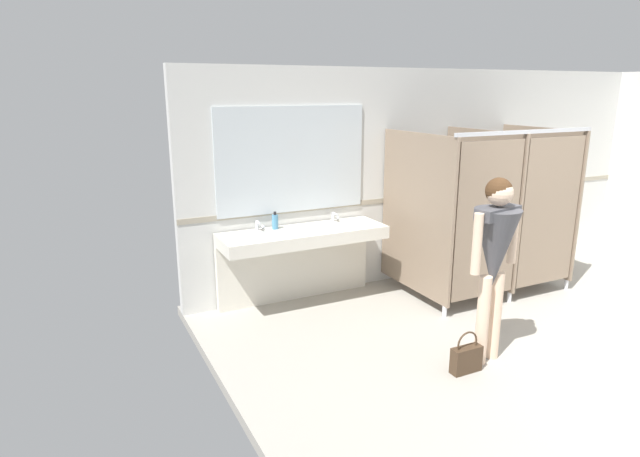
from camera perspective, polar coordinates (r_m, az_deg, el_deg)
name	(u,v)px	position (r m, az deg, el deg)	size (l,w,h in m)	color
wall_back	(444,173)	(7.21, 13.19, 5.81)	(7.03, 0.12, 2.64)	silver
wall_back_tile_band	(446,194)	(7.21, 13.39, 3.63)	(7.03, 0.01, 0.06)	#9E937F
vanity_counter	(300,248)	(5.98, -2.11, -2.14)	(1.87, 0.58, 1.00)	silver
mirror_panel	(292,160)	(5.96, -3.01, 7.38)	(1.77, 0.02, 1.17)	silver
bathroom_stalls	(491,208)	(6.57, 17.88, 2.09)	(1.95, 1.31, 1.97)	#84705B
person_standing	(495,248)	(4.81, 18.26, -2.01)	(0.58, 0.46, 1.68)	beige
handbag	(466,358)	(4.90, 15.43, -13.24)	(0.28, 0.10, 0.38)	#3F2D1E
soap_dispenser	(275,222)	(5.87, -4.85, 0.75)	(0.07, 0.07, 0.20)	teal
floor_drain_cover	(617,398)	(5.04, 29.26, -15.56)	(0.14, 0.14, 0.01)	#B7BABF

